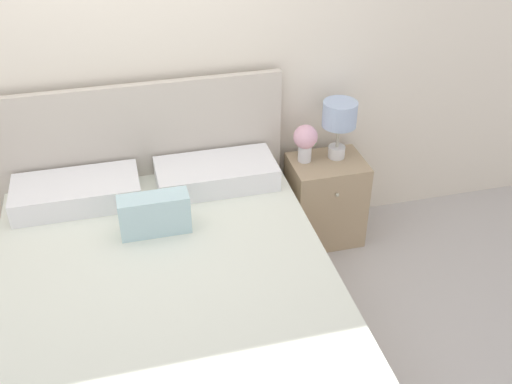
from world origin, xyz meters
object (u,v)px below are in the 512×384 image
(bed, at_px, (169,310))
(table_lamp, at_px, (339,118))
(flower_vase, at_px, (306,140))
(nightstand, at_px, (325,200))

(bed, height_order, table_lamp, bed)
(bed, xyz_separation_m, flower_vase, (1.01, 0.83, 0.43))
(table_lamp, height_order, flower_vase, table_lamp)
(bed, relative_size, table_lamp, 5.44)
(bed, xyz_separation_m, nightstand, (1.15, 0.78, -0.02))
(bed, height_order, nightstand, bed)
(nightstand, distance_m, table_lamp, 0.58)
(bed, distance_m, nightstand, 1.39)
(nightstand, height_order, table_lamp, table_lamp)
(table_lamp, bearing_deg, bed, -145.94)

